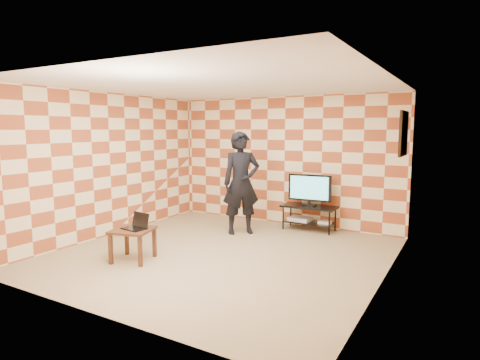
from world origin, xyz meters
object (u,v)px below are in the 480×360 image
tv_stand (309,212)px  side_table (133,234)px  tv (310,188)px  person (241,183)px

tv_stand → side_table: (-1.70, -3.14, 0.04)m
tv → person: person is taller
tv → person: 1.39m
tv_stand → side_table: bearing=-118.4°
tv → side_table: bearing=-118.4°
tv_stand → side_table: 3.57m
person → tv_stand: bearing=-3.6°
person → tv: bearing=-3.7°
tv_stand → person: (-1.07, -0.88, 0.62)m
tv → side_table: 3.60m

